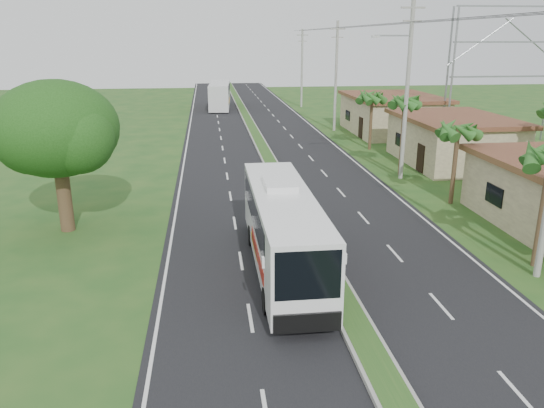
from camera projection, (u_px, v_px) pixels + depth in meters
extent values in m
plane|color=#204D1C|center=(348.00, 312.00, 18.96)|extent=(180.00, 180.00, 0.00)
cube|color=black|center=(276.00, 175.00, 37.89)|extent=(14.00, 160.00, 0.02)
cube|color=gray|center=(276.00, 174.00, 37.86)|extent=(1.20, 160.00, 0.17)
cube|color=#204D1C|center=(276.00, 172.00, 37.84)|extent=(0.95, 160.00, 0.02)
cube|color=silver|center=(181.00, 178.00, 37.12)|extent=(0.12, 160.00, 0.01)
cube|color=silver|center=(367.00, 172.00, 38.66)|extent=(0.12, 160.00, 0.01)
cube|color=#998867|center=(452.00, 142.00, 40.90)|extent=(7.00, 10.00, 3.35)
cube|color=#4F201B|center=(455.00, 118.00, 40.34)|extent=(7.60, 10.60, 0.32)
cube|color=#998867|center=(392.00, 116.00, 54.13)|extent=(8.00, 11.00, 3.50)
cube|color=#4F201B|center=(393.00, 97.00, 53.55)|extent=(8.60, 11.60, 0.32)
cylinder|color=#473321|center=(542.00, 210.00, 22.08)|extent=(0.26, 0.26, 5.00)
cylinder|color=#473321|center=(454.00, 165.00, 30.71)|extent=(0.26, 0.26, 4.60)
cylinder|color=#473321|center=(402.00, 137.00, 37.15)|extent=(0.26, 0.26, 5.40)
cylinder|color=#473321|center=(371.00, 122.00, 45.82)|extent=(0.26, 0.26, 4.80)
cylinder|color=#473321|center=(64.00, 192.00, 26.44)|extent=(0.70, 0.70, 4.00)
ellipsoid|color=#1A4312|center=(56.00, 129.00, 25.48)|extent=(6.00, 6.00, 4.68)
sphere|color=#1A4312|center=(32.00, 137.00, 26.22)|extent=(3.80, 3.80, 3.80)
sphere|color=#1A4312|center=(78.00, 138.00, 24.76)|extent=(3.40, 3.40, 3.40)
cylinder|color=gray|center=(407.00, 91.00, 35.17)|extent=(0.28, 0.28, 12.00)
cube|color=gray|center=(413.00, 8.00, 33.61)|extent=(1.60, 0.12, 0.12)
cube|color=gray|center=(412.00, 21.00, 33.85)|extent=(1.20, 0.10, 0.10)
cube|color=gray|center=(393.00, 36.00, 33.98)|extent=(2.40, 0.10, 0.10)
cylinder|color=gray|center=(336.00, 77.00, 54.26)|extent=(0.28, 0.28, 11.00)
cube|color=gray|center=(338.00, 29.00, 52.85)|extent=(1.60, 0.12, 0.12)
cube|color=gray|center=(337.00, 37.00, 53.09)|extent=(1.20, 0.10, 0.10)
cylinder|color=gray|center=(302.00, 69.00, 73.27)|extent=(0.28, 0.28, 10.50)
cube|color=gray|center=(302.00, 35.00, 71.93)|extent=(1.60, 0.12, 0.12)
cube|color=gray|center=(302.00, 41.00, 72.18)|extent=(1.20, 0.10, 0.10)
cylinder|color=gray|center=(452.00, 77.00, 47.04)|extent=(0.18, 0.18, 12.00)
cylinder|color=gray|center=(447.00, 77.00, 47.99)|extent=(0.18, 0.18, 12.00)
cube|color=gray|center=(502.00, 76.00, 48.09)|extent=(10.00, 0.14, 0.14)
cube|color=gray|center=(507.00, 42.00, 47.19)|extent=(10.00, 0.14, 0.14)
cube|color=gray|center=(511.00, 6.00, 46.29)|extent=(10.00, 0.14, 0.14)
cube|color=white|center=(283.00, 228.00, 21.81)|extent=(2.36, 11.22, 2.94)
cube|color=black|center=(281.00, 209.00, 22.14)|extent=(2.40, 8.97, 1.18)
cube|color=black|center=(308.00, 275.00, 16.41)|extent=(2.10, 0.14, 1.65)
cube|color=#A2190D|center=(287.00, 252.00, 20.92)|extent=(2.39, 4.86, 0.51)
cube|color=yellow|center=(282.00, 244.00, 22.32)|extent=(2.39, 2.81, 0.23)
cube|color=white|center=(279.00, 183.00, 22.39)|extent=(1.31, 2.24, 0.26)
cylinder|color=black|center=(267.00, 301.00, 18.75)|extent=(0.30, 0.97, 0.97)
cylinder|color=black|center=(326.00, 297.00, 18.99)|extent=(0.30, 0.97, 0.97)
cylinder|color=black|center=(252.00, 235.00, 24.94)|extent=(0.30, 0.97, 0.97)
cylinder|color=black|center=(296.00, 234.00, 25.18)|extent=(0.30, 0.97, 0.97)
cube|color=silver|center=(220.00, 95.00, 73.16)|extent=(3.32, 12.00, 3.30)
cube|color=black|center=(220.00, 87.00, 73.35)|extent=(3.18, 8.92, 1.12)
cube|color=orange|center=(220.00, 100.00, 72.36)|extent=(2.98, 5.83, 0.36)
cylinder|color=black|center=(210.00, 109.00, 68.82)|extent=(0.37, 1.01, 0.99)
cylinder|color=black|center=(228.00, 109.00, 68.95)|extent=(0.37, 1.01, 0.99)
cylinder|color=black|center=(213.00, 101.00, 77.66)|extent=(0.37, 1.01, 0.99)
cylinder|color=black|center=(229.00, 101.00, 77.79)|extent=(0.37, 1.01, 0.99)
imported|color=black|center=(268.00, 225.00, 26.32)|extent=(1.63, 0.90, 0.95)
imported|color=maroon|center=(268.00, 209.00, 26.05)|extent=(0.67, 0.54, 1.60)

